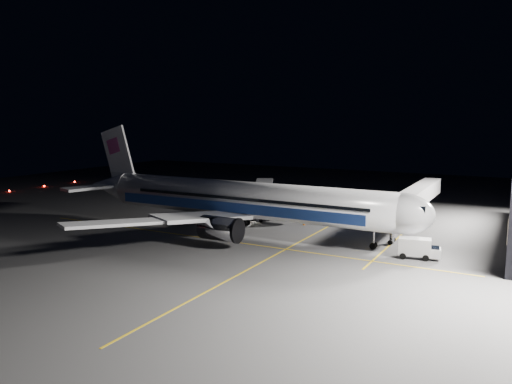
{
  "coord_description": "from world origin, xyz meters",
  "views": [
    {
      "loc": [
        38.38,
        -66.39,
        17.92
      ],
      "look_at": [
        0.08,
        3.57,
        6.0
      ],
      "focal_mm": 35.0,
      "sensor_mm": 36.0,
      "label": 1
    }
  ],
  "objects_px": {
    "airliner": "(239,200)",
    "safety_cone_b": "(304,223)",
    "baggage_tug": "(260,216)",
    "safety_cone_a": "(300,218)",
    "safety_cone_c": "(238,214)",
    "jet_bridge": "(413,198)",
    "service_truck": "(419,248)"
  },
  "relations": [
    {
      "from": "airliner",
      "to": "safety_cone_b",
      "type": "bearing_deg",
      "value": 53.59
    },
    {
      "from": "baggage_tug",
      "to": "safety_cone_b",
      "type": "relative_size",
      "value": 4.93
    },
    {
      "from": "safety_cone_a",
      "to": "safety_cone_b",
      "type": "bearing_deg",
      "value": -58.16
    },
    {
      "from": "baggage_tug",
      "to": "safety_cone_c",
      "type": "relative_size",
      "value": 5.88
    },
    {
      "from": "airliner",
      "to": "safety_cone_b",
      "type": "height_order",
      "value": "airliner"
    },
    {
      "from": "jet_bridge",
      "to": "service_truck",
      "type": "relative_size",
      "value": 6.35
    },
    {
      "from": "safety_cone_c",
      "to": "safety_cone_a",
      "type": "bearing_deg",
      "value": 10.96
    },
    {
      "from": "safety_cone_a",
      "to": "safety_cone_b",
      "type": "relative_size",
      "value": 1.07
    },
    {
      "from": "jet_bridge",
      "to": "safety_cone_b",
      "type": "relative_size",
      "value": 54.45
    },
    {
      "from": "jet_bridge",
      "to": "safety_cone_a",
      "type": "height_order",
      "value": "jet_bridge"
    },
    {
      "from": "service_truck",
      "to": "safety_cone_a",
      "type": "distance_m",
      "value": 27.93
    },
    {
      "from": "service_truck",
      "to": "safety_cone_c",
      "type": "relative_size",
      "value": 10.24
    },
    {
      "from": "safety_cone_c",
      "to": "jet_bridge",
      "type": "bearing_deg",
      "value": 12.81
    },
    {
      "from": "service_truck",
      "to": "safety_cone_b",
      "type": "relative_size",
      "value": 8.57
    },
    {
      "from": "safety_cone_c",
      "to": "safety_cone_b",
      "type": "bearing_deg",
      "value": -6.69
    },
    {
      "from": "baggage_tug",
      "to": "safety_cone_a",
      "type": "distance_m",
      "value": 7.21
    },
    {
      "from": "airliner",
      "to": "baggage_tug",
      "type": "xyz_separation_m",
      "value": [
        -0.97,
        9.01,
        -4.28
      ]
    },
    {
      "from": "safety_cone_b",
      "to": "safety_cone_c",
      "type": "height_order",
      "value": "safety_cone_b"
    },
    {
      "from": "airliner",
      "to": "safety_cone_a",
      "type": "xyz_separation_m",
      "value": [
        4.66,
        13.48,
        -4.83
      ]
    },
    {
      "from": "safety_cone_c",
      "to": "service_truck",
      "type": "bearing_deg",
      "value": -20.67
    },
    {
      "from": "safety_cone_a",
      "to": "jet_bridge",
      "type": "bearing_deg",
      "value": 13.96
    },
    {
      "from": "airliner",
      "to": "service_truck",
      "type": "relative_size",
      "value": 11.35
    },
    {
      "from": "service_truck",
      "to": "safety_cone_c",
      "type": "height_order",
      "value": "service_truck"
    },
    {
      "from": "jet_bridge",
      "to": "service_truck",
      "type": "height_order",
      "value": "jet_bridge"
    },
    {
      "from": "jet_bridge",
      "to": "safety_cone_c",
      "type": "xyz_separation_m",
      "value": [
        -30.0,
        -6.82,
        -4.32
      ]
    },
    {
      "from": "safety_cone_a",
      "to": "airliner",
      "type": "bearing_deg",
      "value": -109.08
    },
    {
      "from": "service_truck",
      "to": "safety_cone_b",
      "type": "distance_m",
      "value": 23.86
    },
    {
      "from": "airliner",
      "to": "safety_cone_c",
      "type": "height_order",
      "value": "airliner"
    },
    {
      "from": "airliner",
      "to": "service_truck",
      "type": "bearing_deg",
      "value": -3.93
    },
    {
      "from": "service_truck",
      "to": "safety_cone_a",
      "type": "height_order",
      "value": "service_truck"
    },
    {
      "from": "airliner",
      "to": "safety_cone_c",
      "type": "bearing_deg",
      "value": 121.64
    },
    {
      "from": "baggage_tug",
      "to": "airliner",
      "type": "bearing_deg",
      "value": -68.31
    }
  ]
}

